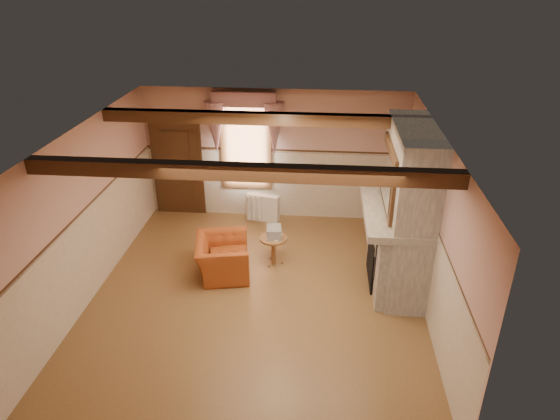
# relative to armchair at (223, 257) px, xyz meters

# --- Properties ---
(floor) EXTENTS (5.50, 6.00, 0.01)m
(floor) POSITION_rel_armchair_xyz_m (0.69, -0.56, -0.34)
(floor) COLOR brown
(floor) RESTS_ON ground
(ceiling) EXTENTS (5.50, 6.00, 0.01)m
(ceiling) POSITION_rel_armchair_xyz_m (0.69, -0.56, 2.46)
(ceiling) COLOR silver
(ceiling) RESTS_ON wall_back
(wall_back) EXTENTS (5.50, 0.02, 2.80)m
(wall_back) POSITION_rel_armchair_xyz_m (0.69, 2.44, 1.06)
(wall_back) COLOR tan
(wall_back) RESTS_ON floor
(wall_front) EXTENTS (5.50, 0.02, 2.80)m
(wall_front) POSITION_rel_armchair_xyz_m (0.69, -3.56, 1.06)
(wall_front) COLOR tan
(wall_front) RESTS_ON floor
(wall_left) EXTENTS (0.02, 6.00, 2.80)m
(wall_left) POSITION_rel_armchair_xyz_m (-2.06, -0.56, 1.06)
(wall_left) COLOR tan
(wall_left) RESTS_ON floor
(wall_right) EXTENTS (0.02, 6.00, 2.80)m
(wall_right) POSITION_rel_armchair_xyz_m (3.44, -0.56, 1.06)
(wall_right) COLOR tan
(wall_right) RESTS_ON floor
(wainscot) EXTENTS (5.50, 6.00, 1.50)m
(wainscot) POSITION_rel_armchair_xyz_m (0.69, -0.56, 0.41)
(wainscot) COLOR beige
(wainscot) RESTS_ON floor
(chair_rail) EXTENTS (5.50, 6.00, 0.08)m
(chair_rail) POSITION_rel_armchair_xyz_m (0.69, -0.56, 1.16)
(chair_rail) COLOR black
(chair_rail) RESTS_ON wainscot
(firebox) EXTENTS (0.20, 0.95, 0.90)m
(firebox) POSITION_rel_armchair_xyz_m (2.69, 0.04, 0.11)
(firebox) COLOR black
(firebox) RESTS_ON floor
(armchair) EXTENTS (1.09, 1.19, 0.68)m
(armchair) POSITION_rel_armchair_xyz_m (0.00, 0.00, 0.00)
(armchair) COLOR #994219
(armchair) RESTS_ON floor
(side_table) EXTENTS (0.50, 0.50, 0.55)m
(side_table) POSITION_rel_armchair_xyz_m (0.87, 0.42, -0.06)
(side_table) COLOR brown
(side_table) RESTS_ON floor
(book_stack) EXTENTS (0.30, 0.35, 0.20)m
(book_stack) POSITION_rel_armchair_xyz_m (0.88, 0.43, 0.31)
(book_stack) COLOR #B7AD8C
(book_stack) RESTS_ON side_table
(radiator) EXTENTS (0.72, 0.32, 0.60)m
(radiator) POSITION_rel_armchair_xyz_m (0.46, 2.14, -0.04)
(radiator) COLOR white
(radiator) RESTS_ON floor
(bowl) EXTENTS (0.36, 0.36, 0.09)m
(bowl) POSITION_rel_armchair_xyz_m (2.94, -0.18, 1.13)
(bowl) COLOR brown
(bowl) RESTS_ON mantel
(mantel_clock) EXTENTS (0.14, 0.24, 0.20)m
(mantel_clock) POSITION_rel_armchair_xyz_m (2.94, 0.56, 1.18)
(mantel_clock) COLOR black
(mantel_clock) RESTS_ON mantel
(oil_lamp) EXTENTS (0.11, 0.11, 0.28)m
(oil_lamp) POSITION_rel_armchair_xyz_m (2.94, 0.51, 1.22)
(oil_lamp) COLOR gold
(oil_lamp) RESTS_ON mantel
(candle_red) EXTENTS (0.06, 0.06, 0.16)m
(candle_red) POSITION_rel_armchair_xyz_m (2.94, -0.76, 1.16)
(candle_red) COLOR #9F2913
(candle_red) RESTS_ON mantel
(jar_yellow) EXTENTS (0.06, 0.06, 0.12)m
(jar_yellow) POSITION_rel_armchair_xyz_m (2.94, -0.60, 1.14)
(jar_yellow) COLOR yellow
(jar_yellow) RESTS_ON mantel
(fireplace) EXTENTS (0.85, 2.00, 2.80)m
(fireplace) POSITION_rel_armchair_xyz_m (3.12, 0.04, 1.06)
(fireplace) COLOR gray
(fireplace) RESTS_ON floor
(mantel) EXTENTS (1.05, 2.05, 0.12)m
(mantel) POSITION_rel_armchair_xyz_m (2.94, 0.04, 1.02)
(mantel) COLOR gray
(mantel) RESTS_ON fireplace
(overmantel_mirror) EXTENTS (0.06, 1.44, 1.04)m
(overmantel_mirror) POSITION_rel_armchair_xyz_m (2.75, 0.04, 1.63)
(overmantel_mirror) COLOR silver
(overmantel_mirror) RESTS_ON fireplace
(door) EXTENTS (1.10, 0.10, 2.10)m
(door) POSITION_rel_armchair_xyz_m (-1.41, 2.38, 0.71)
(door) COLOR black
(door) RESTS_ON floor
(window) EXTENTS (1.06, 0.08, 2.02)m
(window) POSITION_rel_armchair_xyz_m (0.09, 2.41, 1.31)
(window) COLOR white
(window) RESTS_ON wall_back
(window_drapes) EXTENTS (1.30, 0.14, 1.40)m
(window_drapes) POSITION_rel_armchair_xyz_m (0.09, 2.32, 1.91)
(window_drapes) COLOR gray
(window_drapes) RESTS_ON wall_back
(ceiling_beam_front) EXTENTS (5.50, 0.18, 0.20)m
(ceiling_beam_front) POSITION_rel_armchair_xyz_m (0.69, -1.76, 2.36)
(ceiling_beam_front) COLOR black
(ceiling_beam_front) RESTS_ON ceiling
(ceiling_beam_back) EXTENTS (5.50, 0.18, 0.20)m
(ceiling_beam_back) POSITION_rel_armchair_xyz_m (0.69, 0.64, 2.36)
(ceiling_beam_back) COLOR black
(ceiling_beam_back) RESTS_ON ceiling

